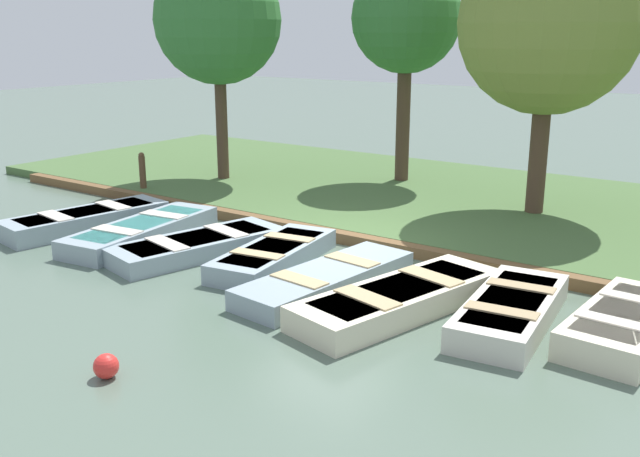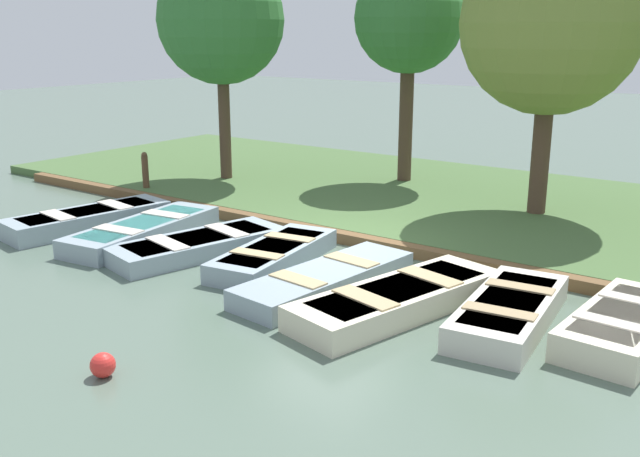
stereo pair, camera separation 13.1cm
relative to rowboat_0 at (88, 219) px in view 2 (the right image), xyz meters
The scene contains 16 objects.
ground_plane 5.35m from the rowboat_0, 105.25° to the left, with size 80.00×80.00×0.00m, color #566B5B.
shore_bank 8.23m from the rowboat_0, 141.15° to the left, with size 8.00×24.00×0.22m.
dock_walkway 5.84m from the rowboat_0, 117.83° to the left, with size 1.17×20.84×0.21m.
rowboat_0 is the anchor object (origin of this frame).
rowboat_1 1.56m from the rowboat_0, 94.82° to the left, with size 3.60×1.53×0.38m.
rowboat_2 3.12m from the rowboat_0, 91.76° to the left, with size 3.47×1.92×0.35m.
rowboat_3 4.66m from the rowboat_0, 95.41° to the left, with size 3.04×1.44×0.37m.
rowboat_4 6.10m from the rowboat_0, 89.58° to the left, with size 3.45×1.37×0.35m.
rowboat_5 7.50m from the rowboat_0, 88.65° to the left, with size 3.73×1.93×0.40m.
rowboat_6 9.00m from the rowboat_0, 92.04° to the left, with size 2.93×1.36×0.40m.
rowboat_7 10.45m from the rowboat_0, 93.95° to the left, with size 2.68×1.22×0.42m.
mooring_post_near 3.07m from the rowboat_0, 153.60° to the right, with size 0.16×0.16×1.11m.
buoy 6.96m from the rowboat_0, 54.75° to the left, with size 0.30×0.30×0.30m.
park_tree_far_left 6.28m from the rowboat_0, behind, with size 3.20×3.20×5.83m.
park_tree_left 9.00m from the rowboat_0, 155.38° to the left, with size 2.72×2.72×5.64m.
park_tree_center 10.24m from the rowboat_0, 129.10° to the left, with size 3.66×3.66×5.95m.
Camera 2 is at (10.14, 7.13, 3.98)m, focal length 40.00 mm.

